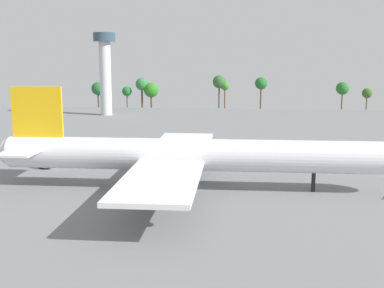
{
  "coord_description": "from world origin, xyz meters",
  "views": [
    {
      "loc": [
        7.46,
        -83.15,
        22.71
      ],
      "look_at": [
        0.0,
        0.0,
        8.13
      ],
      "focal_mm": 45.13,
      "sensor_mm": 36.0,
      "label": 1
    }
  ],
  "objects_px": {
    "cargo_airplane": "(188,155)",
    "maintenance_van": "(135,147)",
    "pushback_tractor": "(29,156)",
    "safety_cone_nose": "(384,197)",
    "control_tower": "(105,66)",
    "cargo_loader": "(48,163)",
    "baggage_tug": "(243,155)"
  },
  "relations": [
    {
      "from": "cargo_loader",
      "to": "safety_cone_nose",
      "type": "height_order",
      "value": "cargo_loader"
    },
    {
      "from": "cargo_airplane",
      "to": "baggage_tug",
      "type": "relative_size",
      "value": 16.12
    },
    {
      "from": "safety_cone_nose",
      "to": "control_tower",
      "type": "bearing_deg",
      "value": 123.73
    },
    {
      "from": "maintenance_van",
      "to": "cargo_loader",
      "type": "xyz_separation_m",
      "value": [
        -14.52,
        -20.41,
        -0.09
      ]
    },
    {
      "from": "cargo_airplane",
      "to": "pushback_tractor",
      "type": "distance_m",
      "value": 43.35
    },
    {
      "from": "cargo_airplane",
      "to": "maintenance_van",
      "type": "xyz_separation_m",
      "value": [
        -16.97,
        34.65,
        -4.98
      ]
    },
    {
      "from": "maintenance_van",
      "to": "control_tower",
      "type": "xyz_separation_m",
      "value": [
        -28.54,
        78.94,
        18.98
      ]
    },
    {
      "from": "cargo_airplane",
      "to": "control_tower",
      "type": "xyz_separation_m",
      "value": [
        -45.5,
        113.58,
        14.01
      ]
    },
    {
      "from": "cargo_loader",
      "to": "safety_cone_nose",
      "type": "distance_m",
      "value": 66.8
    },
    {
      "from": "pushback_tractor",
      "to": "cargo_loader",
      "type": "height_order",
      "value": "pushback_tractor"
    },
    {
      "from": "baggage_tug",
      "to": "safety_cone_nose",
      "type": "height_order",
      "value": "baggage_tug"
    },
    {
      "from": "baggage_tug",
      "to": "safety_cone_nose",
      "type": "bearing_deg",
      "value": -52.93
    },
    {
      "from": "pushback_tractor",
      "to": "maintenance_van",
      "type": "height_order",
      "value": "pushback_tractor"
    },
    {
      "from": "cargo_airplane",
      "to": "control_tower",
      "type": "relative_size",
      "value": 2.12
    },
    {
      "from": "pushback_tractor",
      "to": "maintenance_van",
      "type": "relative_size",
      "value": 1.06
    },
    {
      "from": "maintenance_van",
      "to": "pushback_tractor",
      "type": "bearing_deg",
      "value": -145.23
    },
    {
      "from": "baggage_tug",
      "to": "pushback_tractor",
      "type": "bearing_deg",
      "value": -172.56
    },
    {
      "from": "cargo_airplane",
      "to": "maintenance_van",
      "type": "bearing_deg",
      "value": 116.09
    },
    {
      "from": "cargo_airplane",
      "to": "baggage_tug",
      "type": "height_order",
      "value": "cargo_airplane"
    },
    {
      "from": "cargo_loader",
      "to": "control_tower",
      "type": "distance_m",
      "value": 102.12
    },
    {
      "from": "cargo_loader",
      "to": "safety_cone_nose",
      "type": "xyz_separation_m",
      "value": [
        64.33,
        -18.0,
        -0.65
      ]
    },
    {
      "from": "baggage_tug",
      "to": "cargo_loader",
      "type": "relative_size",
      "value": 0.99
    },
    {
      "from": "cargo_airplane",
      "to": "safety_cone_nose",
      "type": "height_order",
      "value": "cargo_airplane"
    },
    {
      "from": "pushback_tractor",
      "to": "control_tower",
      "type": "bearing_deg",
      "value": 94.47
    },
    {
      "from": "maintenance_van",
      "to": "safety_cone_nose",
      "type": "bearing_deg",
      "value": -37.63
    },
    {
      "from": "control_tower",
      "to": "maintenance_van",
      "type": "bearing_deg",
      "value": -70.12
    },
    {
      "from": "safety_cone_nose",
      "to": "control_tower",
      "type": "xyz_separation_m",
      "value": [
        -78.34,
        117.34,
        19.73
      ]
    },
    {
      "from": "pushback_tractor",
      "to": "baggage_tug",
      "type": "xyz_separation_m",
      "value": [
        48.37,
        6.32,
        -0.1
      ]
    },
    {
      "from": "cargo_loader",
      "to": "control_tower",
      "type": "xyz_separation_m",
      "value": [
        -14.02,
        99.34,
        19.07
      ]
    },
    {
      "from": "cargo_loader",
      "to": "maintenance_van",
      "type": "bearing_deg",
      "value": 54.57
    },
    {
      "from": "maintenance_van",
      "to": "control_tower",
      "type": "height_order",
      "value": "control_tower"
    },
    {
      "from": "pushback_tractor",
      "to": "control_tower",
      "type": "height_order",
      "value": "control_tower"
    }
  ]
}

